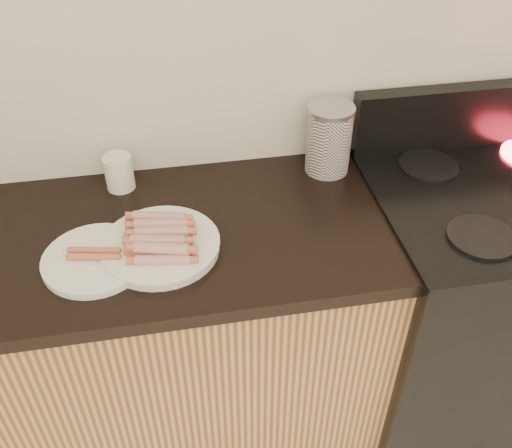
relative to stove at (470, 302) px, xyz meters
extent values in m
cube|color=silver|center=(-0.78, 0.32, 0.84)|extent=(4.00, 0.04, 2.60)
cube|color=tan|center=(-1.48, 0.01, -0.03)|extent=(2.20, 0.59, 0.86)
cube|color=black|center=(0.00, 0.00, -0.01)|extent=(0.76, 0.65, 0.90)
cube|color=black|center=(0.00, 0.00, 0.45)|extent=(0.76, 0.65, 0.01)
cube|color=black|center=(0.00, 0.28, 0.55)|extent=(0.76, 0.06, 0.20)
cylinder|color=black|center=(-0.17, -0.17, 0.46)|extent=(0.18, 0.18, 0.01)
cylinder|color=black|center=(-0.17, 0.17, 0.46)|extent=(0.18, 0.18, 0.01)
cylinder|color=white|center=(-0.99, -0.05, 0.45)|extent=(0.40, 0.40, 0.02)
cylinder|color=white|center=(-1.16, -0.07, 0.45)|extent=(0.35, 0.35, 0.02)
cylinder|color=maroon|center=(-0.99, -0.13, 0.48)|extent=(0.14, 0.06, 0.03)
cylinder|color=maroon|center=(-0.99, -0.10, 0.48)|extent=(0.14, 0.06, 0.03)
cylinder|color=maroon|center=(-0.99, -0.07, 0.48)|extent=(0.14, 0.06, 0.03)
cylinder|color=maroon|center=(-0.99, -0.04, 0.48)|extent=(0.14, 0.06, 0.03)
cylinder|color=maroon|center=(-0.99, -0.01, 0.48)|extent=(0.14, 0.06, 0.03)
cylinder|color=maroon|center=(-0.99, 0.02, 0.48)|extent=(0.14, 0.06, 0.03)
cylinder|color=maroon|center=(-0.99, -0.12, 0.50)|extent=(0.14, 0.06, 0.03)
cylinder|color=maroon|center=(-0.99, -0.08, 0.50)|extent=(0.14, 0.06, 0.03)
cylinder|color=maroon|center=(-0.99, -0.05, 0.50)|extent=(0.14, 0.06, 0.03)
cylinder|color=maroon|center=(-0.99, -0.02, 0.50)|extent=(0.14, 0.06, 0.03)
cylinder|color=maroon|center=(-0.99, 0.01, 0.50)|extent=(0.14, 0.06, 0.03)
cylinder|color=#B85A2B|center=(-1.16, -0.08, 0.47)|extent=(0.12, 0.04, 0.02)
cylinder|color=#B85A2B|center=(-1.16, -0.06, 0.47)|extent=(0.12, 0.04, 0.02)
cylinder|color=white|center=(-0.48, 0.23, 0.54)|extent=(0.13, 0.13, 0.20)
cylinder|color=silver|center=(-0.48, 0.23, 0.65)|extent=(0.14, 0.14, 0.01)
cylinder|color=white|center=(-1.09, 0.24, 0.50)|extent=(0.11, 0.11, 0.10)
camera|label=1|loc=(-0.95, -1.17, 1.43)|focal=40.00mm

